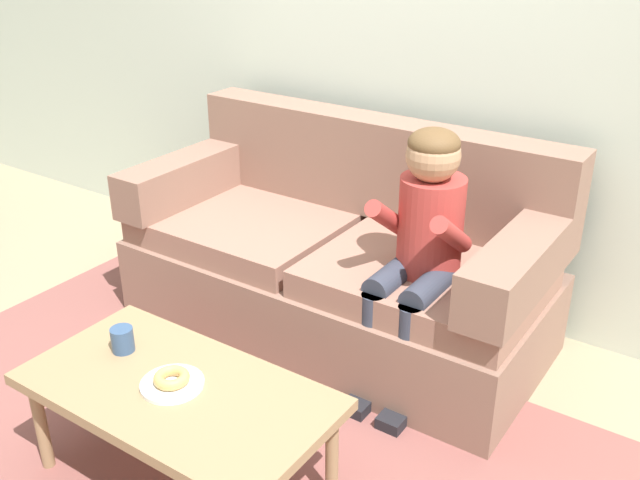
{
  "coord_description": "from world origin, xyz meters",
  "views": [
    {
      "loc": [
        1.58,
        -1.67,
        1.85
      ],
      "look_at": [
        0.14,
        0.45,
        0.65
      ],
      "focal_mm": 40.19,
      "sensor_mm": 36.0,
      "label": 1
    }
  ],
  "objects_px": {
    "coffee_table": "(178,397)",
    "person_child": "(421,239)",
    "donut": "(172,378)",
    "mug": "(122,340)",
    "toy_controller": "(166,360)",
    "couch": "(341,261)"
  },
  "relations": [
    {
      "from": "couch",
      "to": "donut",
      "type": "relative_size",
      "value": 16.05
    },
    {
      "from": "couch",
      "to": "mug",
      "type": "xyz_separation_m",
      "value": [
        -0.18,
        -1.15,
        0.12
      ]
    },
    {
      "from": "coffee_table",
      "to": "toy_controller",
      "type": "distance_m",
      "value": 0.83
    },
    {
      "from": "mug",
      "to": "donut",
      "type": "bearing_deg",
      "value": -10.31
    },
    {
      "from": "couch",
      "to": "person_child",
      "type": "bearing_deg",
      "value": -22.61
    },
    {
      "from": "donut",
      "to": "mug",
      "type": "relative_size",
      "value": 1.33
    },
    {
      "from": "coffee_table",
      "to": "toy_controller",
      "type": "bearing_deg",
      "value": 140.48
    },
    {
      "from": "mug",
      "to": "coffee_table",
      "type": "bearing_deg",
      "value": -9.04
    },
    {
      "from": "coffee_table",
      "to": "person_child",
      "type": "relative_size",
      "value": 0.96
    },
    {
      "from": "person_child",
      "to": "mug",
      "type": "height_order",
      "value": "person_child"
    },
    {
      "from": "toy_controller",
      "to": "person_child",
      "type": "bearing_deg",
      "value": 18.97
    },
    {
      "from": "couch",
      "to": "donut",
      "type": "xyz_separation_m",
      "value": [
        0.11,
        -1.2,
        0.1
      ]
    },
    {
      "from": "person_child",
      "to": "donut",
      "type": "relative_size",
      "value": 9.18
    },
    {
      "from": "person_child",
      "to": "donut",
      "type": "height_order",
      "value": "person_child"
    },
    {
      "from": "coffee_table",
      "to": "toy_controller",
      "type": "height_order",
      "value": "coffee_table"
    },
    {
      "from": "mug",
      "to": "toy_controller",
      "type": "height_order",
      "value": "mug"
    },
    {
      "from": "couch",
      "to": "mug",
      "type": "height_order",
      "value": "couch"
    },
    {
      "from": "toy_controller",
      "to": "coffee_table",
      "type": "bearing_deg",
      "value": -48.45
    },
    {
      "from": "couch",
      "to": "donut",
      "type": "bearing_deg",
      "value": -84.76
    },
    {
      "from": "couch",
      "to": "toy_controller",
      "type": "bearing_deg",
      "value": -122.56
    },
    {
      "from": "donut",
      "to": "person_child",
      "type": "bearing_deg",
      "value": 68.47
    },
    {
      "from": "person_child",
      "to": "toy_controller",
      "type": "bearing_deg",
      "value": -152.09
    }
  ]
}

